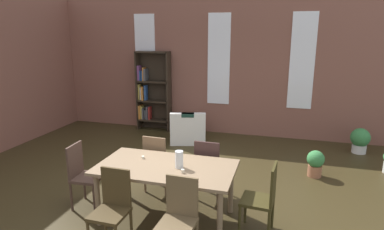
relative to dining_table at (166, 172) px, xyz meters
The scene contains 19 objects.
ground_plane 0.82m from the dining_table, 109.76° to the left, with size 10.83×10.83×0.00m, color #342B16.
back_wall_brick 4.36m from the dining_table, 92.04° to the left, with size 9.33×0.12×3.39m, color brown.
window_pane_0 4.81m from the dining_table, 116.68° to the left, with size 0.55×0.02×2.20m, color white.
window_pane_1 4.33m from the dining_table, 92.07° to the left, with size 0.55×0.02×2.20m, color white.
window_pane_2 4.69m from the dining_table, 66.72° to the left, with size 0.55×0.02×2.20m, color white.
dining_table is the anchor object (origin of this frame).
vase_on_table 0.27m from the dining_table, ahead, with size 0.11×0.11×0.23m, color silver.
tealight_candle_0 0.45m from the dining_table, 157.94° to the left, with size 0.04×0.04×0.04m, color silver.
tealight_candle_1 0.34m from the dining_table, 28.13° to the right, with size 0.04×0.04×0.05m, color silver.
dining_chair_head_left 1.31m from the dining_table, behind, with size 0.42×0.42×0.95m.
dining_chair_near_left 0.86m from the dining_table, 119.60° to the right, with size 0.41×0.41×0.95m.
dining_chair_far_right 0.86m from the dining_table, 60.38° to the left, with size 0.41×0.41×0.95m.
dining_chair_far_left 0.86m from the dining_table, 119.91° to the left, with size 0.42×0.42×0.95m.
dining_chair_head_right 1.31m from the dining_table, ahead, with size 0.43×0.43×0.95m.
dining_chair_near_right 0.86m from the dining_table, 60.15° to the right, with size 0.42×0.42×0.95m.
bookshelf_tall 4.44m from the dining_table, 115.31° to the left, with size 0.89×0.29×2.05m.
armchair_white 3.38m from the dining_table, 101.55° to the left, with size 0.98×0.98×0.75m.
potted_plant_by_shelf 4.71m from the dining_table, 49.20° to the left, with size 0.40×0.40×0.54m.
potted_plant_corner 2.93m from the dining_table, 44.48° to the left, with size 0.30×0.30×0.48m.
Camera 1 is at (1.62, -4.28, 2.52)m, focal length 30.94 mm.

